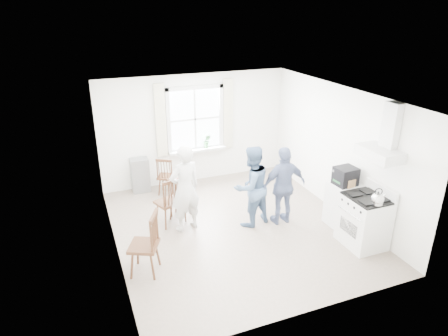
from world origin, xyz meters
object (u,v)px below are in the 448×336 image
person_left (185,189)px  person_mid (251,186)px  windsor_chair_c (150,237)px  windsor_chair_b (178,195)px  stereo_stack (346,176)px  gas_stove (364,220)px  person_right (284,186)px  windsor_chair_a (170,197)px  low_cabinet (343,204)px

person_left → person_mid: (1.24, -0.28, -0.04)m
windsor_chair_c → person_mid: (2.14, 0.83, 0.15)m
windsor_chair_b → stereo_stack: bearing=-26.3°
gas_stove → person_right: 1.59m
gas_stove → windsor_chair_c: gas_stove is taller
windsor_chair_a → windsor_chair_c: 1.49m
windsor_chair_b → person_mid: size_ratio=0.56×
gas_stove → windsor_chair_c: bearing=171.3°
windsor_chair_a → windsor_chair_b: bearing=41.6°
gas_stove → person_mid: (-1.57, 1.40, 0.32)m
stereo_stack → windsor_chair_a: size_ratio=0.40×
windsor_chair_a → windsor_chair_b: size_ratio=1.11×
windsor_chair_b → person_mid: person_mid is taller
low_cabinet → stereo_stack: (-0.05, -0.04, 0.62)m
windsor_chair_b → person_left: 0.50m
windsor_chair_a → person_left: size_ratio=0.59×
person_left → low_cabinet: bearing=146.7°
gas_stove → windsor_chair_b: size_ratio=1.23×
windsor_chair_a → stereo_stack: bearing=-22.0°
windsor_chair_c → person_right: bearing=13.5°
windsor_chair_b → person_mid: (1.28, -0.68, 0.25)m
windsor_chair_c → person_mid: person_mid is taller
gas_stove → person_mid: size_ratio=0.69×
stereo_stack → person_right: size_ratio=0.25×
person_right → gas_stove: bearing=127.8°
person_left → person_right: size_ratio=1.08×
windsor_chair_a → person_left: (0.23, -0.23, 0.24)m
stereo_stack → windsor_chair_c: stereo_stack is taller
person_left → windsor_chair_c: bearing=36.5°
gas_stove → person_left: 3.29m
stereo_stack → windsor_chair_b: bearing=153.7°
stereo_stack → windsor_chair_a: (-3.06, 1.24, -0.46)m
gas_stove → person_right: size_ratio=0.71×
stereo_stack → person_left: 3.01m
gas_stove → windsor_chair_b: gas_stove is taller
windsor_chair_b → windsor_chair_a: bearing=-138.4°
stereo_stack → person_mid: bearing=155.1°
windsor_chair_c → windsor_chair_b: bearing=60.4°
windsor_chair_a → person_mid: person_mid is taller
windsor_chair_b → windsor_chair_c: windsor_chair_c is taller
gas_stove → windsor_chair_a: bearing=148.0°
person_left → person_mid: person_left is taller
windsor_chair_c → person_right: person_right is taller
windsor_chair_a → person_left: 0.40m
stereo_stack → low_cabinet: bearing=38.3°
windsor_chair_b → person_right: size_ratio=0.57×
windsor_chair_c → gas_stove: bearing=-8.7°
low_cabinet → person_right: person_right is taller
windsor_chair_b → windsor_chair_c: 1.74m
person_left → windsor_chair_b: bearing=-99.2°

